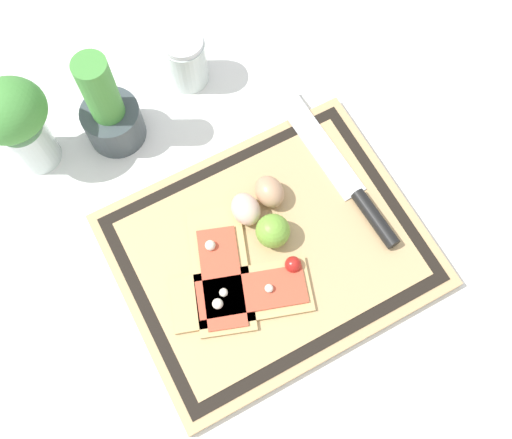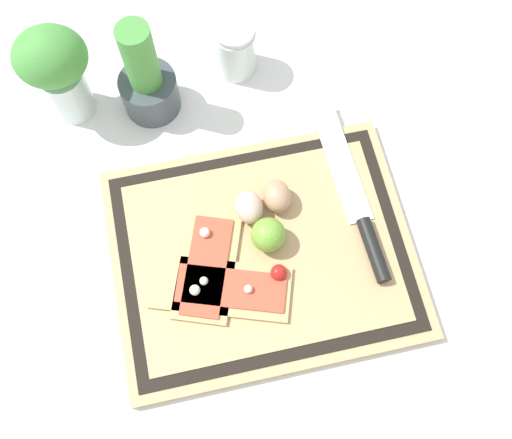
{
  "view_description": "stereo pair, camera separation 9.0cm",
  "coord_description": "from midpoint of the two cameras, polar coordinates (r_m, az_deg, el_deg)",
  "views": [
    {
      "loc": [
        -0.15,
        -0.24,
        0.88
      ],
      "look_at": [
        0.0,
        0.05,
        0.04
      ],
      "focal_mm": 42.0,
      "sensor_mm": 36.0,
      "label": 1
    },
    {
      "loc": [
        -0.07,
        -0.27,
        0.88
      ],
      "look_at": [
        0.0,
        0.05,
        0.04
      ],
      "focal_mm": 42.0,
      "sensor_mm": 36.0,
      "label": 2
    }
  ],
  "objects": [
    {
      "name": "ground_plane",
      "position": [
        0.93,
        -1.43,
        -3.54
      ],
      "size": [
        6.0,
        6.0,
        0.0
      ],
      "primitive_type": "plane",
      "color": "white"
    },
    {
      "name": "cutting_board",
      "position": [
        0.92,
        -1.45,
        -3.35
      ],
      "size": [
        0.46,
        0.37,
        0.02
      ],
      "color": "tan",
      "rests_on": "ground_plane"
    },
    {
      "name": "pizza_slice_near",
      "position": [
        0.88,
        -4.14,
        -7.52
      ],
      "size": [
        0.22,
        0.14,
        0.02
      ],
      "color": "tan",
      "rests_on": "cutting_board"
    },
    {
      "name": "pizza_slice_far",
      "position": [
        0.9,
        -6.28,
        -5.22
      ],
      "size": [
        0.14,
        0.21,
        0.02
      ],
      "color": "tan",
      "rests_on": "cutting_board"
    },
    {
      "name": "knife",
      "position": [
        0.94,
        6.65,
        2.4
      ],
      "size": [
        0.05,
        0.32,
        0.02
      ],
      "color": "silver",
      "rests_on": "cutting_board"
    },
    {
      "name": "egg_brown",
      "position": [
        0.92,
        -1.51,
        2.3
      ],
      "size": [
        0.04,
        0.05,
        0.04
      ],
      "primitive_type": "ellipsoid",
      "color": "tan",
      "rests_on": "cutting_board"
    },
    {
      "name": "egg_pink",
      "position": [
        0.91,
        -3.82,
        0.63
      ],
      "size": [
        0.04,
        0.05,
        0.04
      ],
      "primitive_type": "ellipsoid",
      "color": "beige",
      "rests_on": "cutting_board"
    },
    {
      "name": "lime",
      "position": [
        0.89,
        -1.27,
        -1.48
      ],
      "size": [
        0.05,
        0.05,
        0.05
      ],
      "primitive_type": "sphere",
      "color": "#70A838",
      "rests_on": "cutting_board"
    },
    {
      "name": "cherry_tomato_red",
      "position": [
        0.89,
        0.66,
        -4.7
      ],
      "size": [
        0.03,
        0.03,
        0.03
      ],
      "primitive_type": "sphere",
      "color": "red",
      "rests_on": "cutting_board"
    },
    {
      "name": "herb_pot",
      "position": [
        0.99,
        -16.39,
        9.44
      ],
      "size": [
        0.09,
        0.09,
        0.19
      ],
      "color": "#3D474C",
      "rests_on": "ground_plane"
    },
    {
      "name": "sauce_jar",
      "position": [
        1.04,
        -9.22,
        14.3
      ],
      "size": [
        0.07,
        0.07,
        0.1
      ],
      "color": "silver",
      "rests_on": "ground_plane"
    },
    {
      "name": "herb_glass",
      "position": [
        0.98,
        -24.44,
        8.19
      ],
      "size": [
        0.11,
        0.1,
        0.19
      ],
      "color": "silver",
      "rests_on": "ground_plane"
    }
  ]
}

